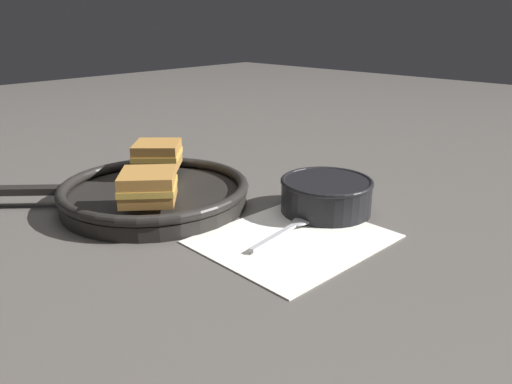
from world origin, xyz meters
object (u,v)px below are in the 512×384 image
at_px(spoon, 295,225).
at_px(skillet, 154,193).
at_px(sandwich_near_left, 157,155).
at_px(soup_bowl, 326,193).
at_px(sandwich_near_right, 148,186).

xyz_separation_m(spoon, skillet, (-0.08, 0.25, 0.01)).
height_order(spoon, sandwich_near_left, sandwich_near_left).
relative_size(spoon, sandwich_near_left, 1.34).
distance_m(soup_bowl, sandwich_near_right, 0.29).
height_order(soup_bowl, spoon, soup_bowl).
relative_size(soup_bowl, skillet, 0.40).
relative_size(spoon, skillet, 0.41).
xyz_separation_m(soup_bowl, sandwich_near_left, (-0.11, 0.30, 0.03)).
height_order(sandwich_near_left, sandwich_near_right, same).
relative_size(soup_bowl, sandwich_near_left, 1.28).
bearing_deg(spoon, sandwich_near_right, 123.14).
relative_size(soup_bowl, spoon, 0.96).
height_order(spoon, skillet, skillet).
distance_m(skillet, sandwich_near_left, 0.10).
distance_m(skillet, sandwich_near_right, 0.10).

